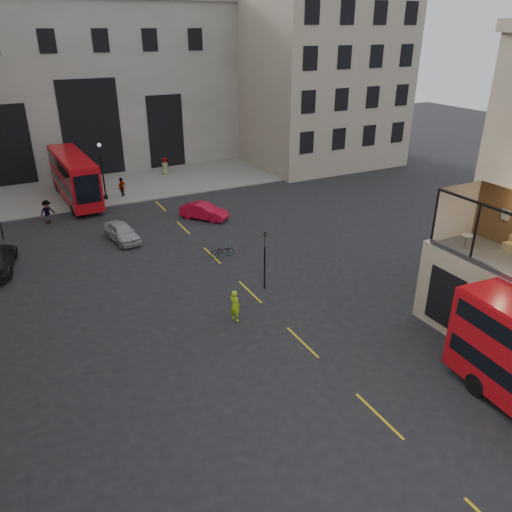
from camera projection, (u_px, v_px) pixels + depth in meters
name	position (u px, v px, depth m)	size (l,w,h in m)	color
ground	(415.00, 401.00, 21.60)	(140.00, 140.00, 0.00)	black
gateway	(77.00, 81.00, 54.34)	(35.00, 10.60, 18.00)	#9E9B93
building_right	(311.00, 68.00, 57.84)	(16.60, 18.60, 20.00)	#9F9280
pavement_far	(98.00, 188.00, 49.77)	(40.00, 12.00, 0.12)	slate
traffic_light_near	(265.00, 253.00, 29.86)	(0.16, 0.20, 3.80)	black
street_lamp_b	(103.00, 175.00, 45.56)	(0.36, 0.36, 5.33)	black
bus_far	(74.00, 175.00, 45.41)	(2.97, 10.89, 4.30)	#A90B12
car_a	(122.00, 232.00, 37.45)	(1.63, 4.05, 1.38)	#A1A4A9
car_b	(204.00, 211.00, 41.76)	(1.42, 4.08, 1.34)	#B50B25
bicycle	(222.00, 251.00, 34.95)	(0.58, 1.67, 0.88)	gray
cyclist	(235.00, 306.00, 27.17)	(0.67, 0.44, 1.84)	#A8DB17
pedestrian_b	(47.00, 212.00, 40.73)	(1.26, 0.73, 1.96)	gray
pedestrian_c	(122.00, 187.00, 47.00)	(1.11, 0.46, 1.89)	gray
pedestrian_d	(165.00, 166.00, 54.09)	(0.93, 0.61, 1.91)	gray
cafe_table_far	(466.00, 239.00, 24.99)	(0.56, 0.56, 0.70)	silver
cafe_chair_d	(508.00, 246.00, 24.68)	(0.47, 0.47, 0.83)	tan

